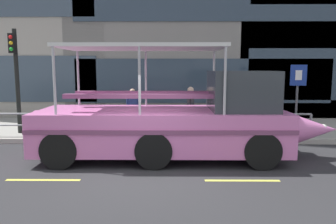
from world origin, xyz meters
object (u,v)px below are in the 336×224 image
at_px(pedestrian_near_bow, 257,104).
at_px(pedestrian_mid_left, 190,105).
at_px(traffic_light_pole, 16,71).
at_px(pedestrian_mid_right, 133,106).
at_px(duck_tour_boat, 179,121).
at_px(parking_sign, 298,88).

distance_m(pedestrian_near_bow, pedestrian_mid_left, 2.73).
relative_size(traffic_light_pole, pedestrian_near_bow, 2.23).
relative_size(pedestrian_mid_left, pedestrian_mid_right, 1.04).
height_order(traffic_light_pole, pedestrian_mid_right, traffic_light_pole).
xyz_separation_m(duck_tour_boat, pedestrian_mid_left, (0.52, 3.15, 0.15)).
relative_size(duck_tour_boat, pedestrian_mid_left, 5.07).
distance_m(duck_tour_boat, pedestrian_near_bow, 4.80).
relative_size(duck_tour_boat, pedestrian_near_bow, 5.08).
height_order(pedestrian_near_bow, pedestrian_mid_right, pedestrian_near_bow).
bearing_deg(duck_tour_boat, parking_sign, 29.42).
height_order(duck_tour_boat, pedestrian_near_bow, duck_tour_boat).
relative_size(parking_sign, pedestrian_mid_right, 1.53).
distance_m(traffic_light_pole, pedestrian_mid_left, 6.79).
distance_m(traffic_light_pole, pedestrian_mid_right, 4.60).
bearing_deg(traffic_light_pole, parking_sign, -1.53).
xyz_separation_m(traffic_light_pole, duck_tour_boat, (6.13, -2.78, -1.48)).
distance_m(traffic_light_pole, pedestrian_near_bow, 9.48).
height_order(parking_sign, duck_tour_boat, duck_tour_boat).
bearing_deg(traffic_light_pole, pedestrian_mid_left, 3.21).
distance_m(parking_sign, pedestrian_mid_right, 6.24).
xyz_separation_m(parking_sign, pedestrian_mid_right, (-6.17, 0.50, -0.75)).
relative_size(parking_sign, pedestrian_near_bow, 1.48).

